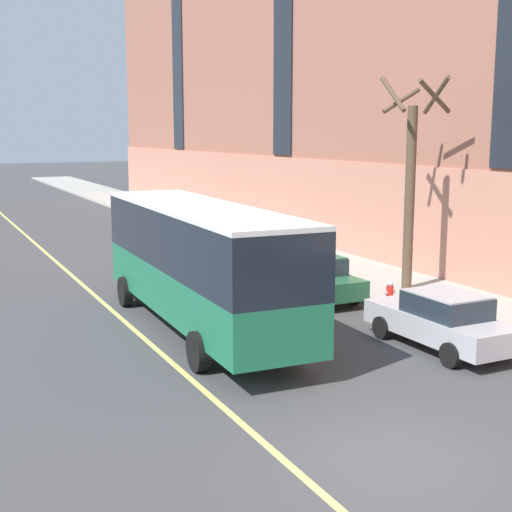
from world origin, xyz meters
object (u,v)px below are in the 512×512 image
Objects in this scene: parked_car_green_0 at (310,276)px; parked_car_silver_7 at (441,320)px; fire_hydrant at (390,292)px; parked_car_black_3 at (219,243)px; parked_car_black_4 at (144,216)px; city_bus at (199,259)px; street_tree_far_uptown at (411,180)px.

parked_car_green_0 is 6.65m from parked_car_silver_7.
parked_car_green_0 is 2.86m from fire_hydrant.
parked_car_green_0 is at bearing -90.27° from parked_car_black_3.
parked_car_black_4 is (0.04, 11.62, 0.00)m from parked_car_black_3.
city_bus is at bearing -115.68° from parked_car_black_3.
parked_car_green_0 is at bearing 91.80° from parked_car_silver_7.
city_bus is 5.62m from parked_car_green_0.
street_tree_far_uptown reaches higher than city_bus.
parked_car_silver_7 is at bearing -40.43° from city_bus.
city_bus is at bearing -102.93° from parked_car_black_4.
parked_car_silver_7 is at bearing -88.20° from parked_car_green_0.
city_bus reaches higher than parked_car_silver_7.
parked_car_green_0 is at bearing -90.22° from parked_car_black_4.
parked_car_black_3 is 14.88m from parked_car_silver_7.
parked_car_black_3 is at bearing -90.19° from parked_car_black_4.
parked_car_green_0 and parked_car_black_3 have the same top height.
street_tree_far_uptown is 4.28m from fire_hydrant.
parked_car_silver_7 reaches higher than fire_hydrant.
parked_car_black_3 is (5.03, 10.45, -1.35)m from city_bus.
city_bus is 2.42× the size of parked_car_black_4.
parked_car_silver_7 is 0.61× the size of street_tree_far_uptown.
parked_car_black_3 is (0.04, 8.24, -0.00)m from parked_car_green_0.
fire_hydrant is at bearing -50.95° from parked_car_green_0.
parked_car_green_0 is 1.08× the size of parked_car_black_3.
parked_car_black_4 reaches higher than fire_hydrant.
parked_car_silver_7 is (0.17, -14.88, -0.00)m from parked_car_black_3.
city_bus is 8.95m from street_tree_far_uptown.
fire_hydrant is (6.78, 0.01, -1.64)m from city_bus.
parked_car_black_3 is 10.23m from street_tree_far_uptown.
city_bus is at bearing -179.95° from fire_hydrant.
parked_car_black_3 is at bearing 90.66° from parked_car_silver_7.
parked_car_black_3 and parked_car_silver_7 have the same top height.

